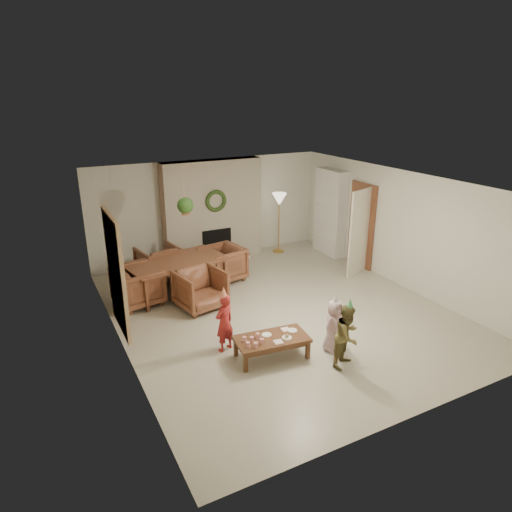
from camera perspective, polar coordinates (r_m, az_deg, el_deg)
floor at (r=8.97m, az=2.90°, el=-6.79°), size 7.00×7.00×0.00m
ceiling at (r=8.15m, az=3.21°, el=9.09°), size 7.00×7.00×0.00m
wall_back at (r=11.50m, az=-5.84°, el=5.87°), size 7.00×0.00×7.00m
wall_front at (r=6.00m, az=20.42°, el=-9.11°), size 7.00×0.00×7.00m
wall_left at (r=7.51m, az=-17.15°, el=-2.75°), size 0.00×7.00×7.00m
wall_right at (r=10.27m, az=17.68°, el=3.28°), size 0.00×7.00×7.00m
fireplace_mass at (r=11.32m, az=-5.46°, el=5.66°), size 2.50×0.40×2.50m
fireplace_hearth at (r=11.37m, az=-4.59°, el=-0.54°), size 1.60×0.30×0.12m
fireplace_firebox at (r=11.39m, az=-4.98°, el=1.56°), size 0.75×0.12×0.75m
fireplace_wreath at (r=11.04m, az=-5.05°, el=6.91°), size 0.54×0.10×0.54m
floor_lamp_base at (r=12.15m, az=2.83°, el=0.65°), size 0.29×0.29×0.03m
floor_lamp_post at (r=11.93m, az=2.89°, el=3.92°), size 0.03×0.03×1.42m
floor_lamp_shade at (r=11.76m, az=2.95°, el=7.13°), size 0.38×0.38×0.32m
bookshelf_carcass at (r=11.87m, az=9.30°, el=5.41°), size 0.30×1.00×2.20m
bookshelf_shelf_a at (r=12.04m, az=9.05°, el=2.41°), size 0.30×0.92×0.03m
bookshelf_shelf_b at (r=11.93m, az=9.15°, el=4.24°), size 0.30×0.92×0.03m
bookshelf_shelf_c at (r=11.83m, az=9.26°, el=6.11°), size 0.30×0.92×0.03m
bookshelf_shelf_d at (r=11.74m, az=9.37°, el=8.00°), size 0.30×0.92×0.03m
books_row_lower at (r=11.87m, az=9.43°, el=2.85°), size 0.20×0.40×0.24m
books_row_mid at (r=11.92m, az=8.97°, el=4.94°), size 0.20×0.44×0.24m
books_row_upper at (r=11.71m, az=9.50°, el=6.61°), size 0.20×0.36×0.22m
door_frame at (r=11.14m, az=13.12°, el=3.76°), size 0.05×0.86×2.04m
door_leaf at (r=10.63m, az=12.85°, el=2.89°), size 0.77×0.32×2.00m
curtain_panel at (r=7.70m, az=-17.15°, el=-2.18°), size 0.06×1.20×2.00m
dining_table at (r=9.69m, az=-9.73°, el=-2.62°), size 2.20×1.48×0.71m
dining_chair_near at (r=8.96m, az=-6.99°, el=-4.16°), size 0.99×1.01×0.79m
dining_chair_far at (r=10.43m, az=-12.10°, el=-0.92°), size 0.99×1.01×0.79m
dining_chair_left at (r=9.33m, az=-14.56°, el=-3.66°), size 1.01×0.99×0.79m
dining_chair_right at (r=10.20m, az=-4.24°, el=-0.97°), size 1.01×0.99×0.79m
hanging_plant_cord at (r=9.03m, az=-8.96°, el=7.69°), size 0.01×0.01×0.70m
hanging_plant_pot at (r=9.11m, az=-8.84°, el=5.55°), size 0.16×0.16×0.12m
hanging_plant_foliage at (r=9.09m, az=-8.88°, el=6.28°), size 0.32×0.32×0.32m
coffee_table_top at (r=7.34m, az=1.99°, el=-10.37°), size 1.22×0.71×0.05m
coffee_table_apron at (r=7.37m, az=1.99°, el=-10.79°), size 1.12×0.61×0.07m
coffee_leg_fl at (r=7.08m, az=-1.31°, el=-13.29°), size 0.07×0.07×0.30m
coffee_leg_fr at (r=7.44m, az=6.52°, el=-11.63°), size 0.07×0.07×0.30m
coffee_leg_bl at (r=7.46m, az=-2.55°, el=-11.42°), size 0.07×0.07×0.30m
coffee_leg_br at (r=7.80m, az=4.92°, el=-9.96°), size 0.07×0.07×0.30m
cup_a at (r=7.06m, az=-0.98°, el=-11.07°), size 0.07×0.07×0.08m
cup_b at (r=7.20m, az=-1.47°, el=-10.39°), size 0.07×0.07×0.08m
cup_c at (r=7.05m, az=-0.02°, el=-11.09°), size 0.07×0.07×0.08m
cup_d at (r=7.20m, az=-0.54°, el=-10.40°), size 0.07×0.07×0.08m
cup_e at (r=7.15m, az=0.72°, el=-10.63°), size 0.07×0.07×0.08m
cup_f at (r=7.29m, az=0.20°, el=-9.96°), size 0.07×0.07×0.08m
plate_a at (r=7.39m, az=1.35°, el=-9.84°), size 0.18×0.18×0.01m
plate_b at (r=7.33m, az=3.90°, el=-10.17°), size 0.18×0.18×0.01m
plate_c at (r=7.54m, az=4.59°, el=-9.28°), size 0.18×0.18×0.01m
food_scoop at (r=7.31m, az=3.91°, el=-9.93°), size 0.07×0.07×0.06m
napkin_left at (r=7.21m, az=2.83°, el=-10.71°), size 0.15×0.15×0.01m
napkin_right at (r=7.56m, az=3.73°, el=-9.16°), size 0.15×0.15×0.01m
child_red at (r=7.47m, az=-3.99°, el=-8.37°), size 0.42×0.35×1.00m
party_hat_red at (r=7.22m, az=-4.09°, el=-4.59°), size 0.14×0.14×0.19m
child_plaid at (r=7.20m, az=11.41°, el=-9.78°), size 0.61×0.56×1.02m
party_hat_plaid at (r=6.95m, az=11.72°, el=-5.86°), size 0.13×0.13×0.17m
child_pink at (r=7.58m, az=9.75°, el=-8.60°), size 0.50×0.39×0.89m
party_hat_pink at (r=7.36m, az=9.97°, el=-5.30°), size 0.13×0.13×0.16m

